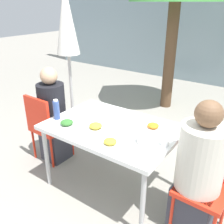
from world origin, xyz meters
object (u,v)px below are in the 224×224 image
at_px(person_right, 198,174).
at_px(closed_umbrella, 67,28).
at_px(chair_right, 207,177).
at_px(drinking_cup, 165,141).
at_px(chair_left, 46,124).
at_px(salad_bowl, 146,139).
at_px(person_left, 53,118).
at_px(bottle, 56,110).

bearing_deg(person_right, closed_umbrella, -16.93).
distance_m(chair_right, closed_umbrella, 2.47).
height_order(chair_right, drinking_cup, chair_right).
bearing_deg(closed_umbrella, drinking_cup, -21.95).
distance_m(chair_left, closed_umbrella, 1.29).
bearing_deg(drinking_cup, salad_bowl, -162.86).
xyz_separation_m(person_right, salad_bowl, (-0.46, -0.05, 0.19)).
height_order(person_left, drinking_cup, person_left).
relative_size(person_left, drinking_cup, 13.73).
bearing_deg(bottle, salad_bowl, 6.80).
height_order(chair_left, closed_umbrella, closed_umbrella).
xyz_separation_m(chair_left, drinking_cup, (1.51, 0.02, 0.27)).
bearing_deg(chair_left, bottle, -19.13).
height_order(chair_right, bottle, bottle).
relative_size(person_left, closed_umbrella, 0.56).
bearing_deg(drinking_cup, closed_umbrella, 158.05).
height_order(chair_right, salad_bowl, chair_right).
xyz_separation_m(chair_left, person_right, (1.82, 0.03, 0.06)).
bearing_deg(chair_right, person_left, 2.76).
bearing_deg(person_left, closed_umbrella, 117.77).
bearing_deg(person_left, salad_bowl, -3.09).
xyz_separation_m(person_right, drinking_cup, (-0.31, -0.01, 0.21)).
bearing_deg(salad_bowl, chair_left, 179.01).
distance_m(person_left, closed_umbrella, 1.21).
distance_m(chair_left, person_right, 1.82).
bearing_deg(chair_right, person_right, 58.09).
bearing_deg(chair_right, closed_umbrella, -14.60).
xyz_separation_m(chair_left, salad_bowl, (1.36, -0.02, 0.25)).
distance_m(drinking_cup, salad_bowl, 0.16).
distance_m(chair_left, chair_right, 1.88).
relative_size(chair_left, drinking_cup, 9.98).
bearing_deg(person_left, drinking_cup, -0.81).
height_order(person_left, chair_right, person_left).
distance_m(chair_left, salad_bowl, 1.39).
height_order(person_right, salad_bowl, person_right).
height_order(chair_left, person_left, person_left).
bearing_deg(drinking_cup, chair_right, 13.05).
distance_m(person_left, salad_bowl, 1.33).
bearing_deg(bottle, chair_left, 159.48).
bearing_deg(bottle, chair_right, 9.40).
relative_size(closed_umbrella, drinking_cup, 24.46).
height_order(chair_left, chair_right, same).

